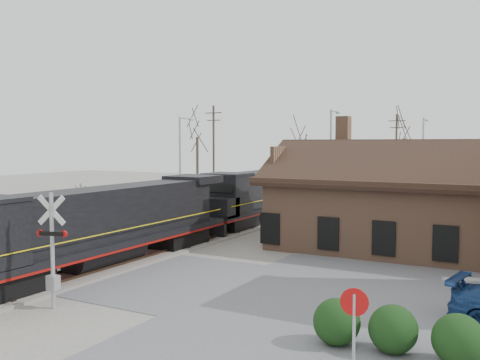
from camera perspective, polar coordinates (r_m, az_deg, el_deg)
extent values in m
plane|color=#A39E93|center=(27.67, -14.69, -9.14)|extent=(140.00, 140.00, 0.00)
cube|color=#5B5B5F|center=(27.66, -14.69, -9.10)|extent=(60.00, 9.00, 0.03)
cube|color=#A39E93|center=(39.69, 0.41, -4.94)|extent=(3.40, 90.00, 0.12)
cube|color=#473323|center=(40.01, -0.50, -4.70)|extent=(0.08, 90.00, 0.14)
cube|color=#473323|center=(39.34, 1.33, -4.85)|extent=(0.08, 90.00, 0.14)
cube|color=#A39E93|center=(41.99, -5.02, -4.46)|extent=(3.40, 90.00, 0.12)
cube|color=#473323|center=(42.37, -5.83, -4.24)|extent=(0.08, 90.00, 0.14)
cube|color=#473323|center=(41.58, -4.20, -4.38)|extent=(0.08, 90.00, 0.14)
cube|color=#94674C|center=(32.48, 16.79, -3.65)|extent=(14.00, 8.00, 4.00)
cube|color=black|center=(32.27, 16.86, 0.05)|extent=(15.20, 9.20, 0.30)
cube|color=black|center=(29.97, 16.00, 1.69)|extent=(15.00, 4.71, 2.66)
cube|color=black|center=(34.47, 17.69, 1.94)|extent=(15.00, 4.71, 2.66)
cube|color=#94674C|center=(34.68, 10.97, 4.88)|extent=(0.80, 0.80, 2.20)
cube|color=black|center=(23.90, -24.17, -10.19)|extent=(2.32, 3.71, 0.93)
cube|color=black|center=(32.44, -6.83, -6.18)|extent=(2.32, 3.71, 0.93)
cube|color=black|center=(27.70, -14.16, -6.46)|extent=(2.78, 18.56, 0.32)
cube|color=maroon|center=(27.74, -14.15, -6.88)|extent=(2.80, 18.56, 0.11)
cube|color=black|center=(28.33, -12.61, -3.26)|extent=(2.41, 13.46, 2.60)
cube|color=black|center=(38.27, -0.71, -4.59)|extent=(2.32, 3.71, 0.93)
cube|color=black|center=(49.04, 6.24, -2.72)|extent=(2.32, 3.71, 0.93)
cube|color=black|center=(43.48, 3.20, -2.57)|extent=(2.78, 18.56, 0.32)
cube|color=maroon|center=(43.50, 3.20, -2.84)|extent=(2.80, 18.56, 0.11)
cube|color=black|center=(44.38, 3.86, -0.58)|extent=(2.41, 13.46, 2.60)
cube|color=black|center=(37.28, -1.34, -1.44)|extent=(2.78, 2.60, 2.60)
cube|color=black|center=(36.01, -2.60, -2.90)|extent=(2.78, 1.67, 1.30)
cube|color=black|center=(35.42, -3.38, -5.29)|extent=(2.60, 0.25, 0.93)
cylinder|color=#A5A8AD|center=(21.31, -19.38, -7.15)|extent=(0.15, 0.15, 4.38)
cube|color=silver|center=(21.08, -19.47, -3.05)|extent=(1.11, 0.35, 1.15)
cube|color=silver|center=(21.08, -19.47, -3.05)|extent=(1.11, 0.35, 1.15)
cube|color=black|center=(21.20, -19.42, -5.40)|extent=(0.99, 0.42, 0.16)
cylinder|color=#B20C0C|center=(21.46, -20.54, -5.32)|extent=(0.27, 0.15, 0.26)
cylinder|color=#B20C0C|center=(20.94, -18.27, -5.49)|extent=(0.27, 0.15, 0.26)
cube|color=#A5A8AD|center=(21.57, -19.30, -10.29)|extent=(0.44, 0.33, 0.55)
cylinder|color=#A5A8AD|center=(34.12, -16.57, -3.48)|extent=(0.13, 0.13, 3.76)
cube|color=silver|center=(33.97, -16.62, -1.28)|extent=(0.98, 0.11, 0.98)
cube|color=silver|center=(33.97, -16.62, -1.28)|extent=(0.98, 0.11, 0.98)
cube|color=black|center=(34.05, -16.59, -2.54)|extent=(0.86, 0.21, 0.14)
cylinder|color=#B20C0C|center=(33.77, -16.05, -2.58)|extent=(0.23, 0.10, 0.23)
cylinder|color=#B20C0C|center=(34.33, -17.13, -2.50)|extent=(0.23, 0.10, 0.23)
cube|color=#A5A8AD|center=(34.26, -16.54, -5.20)|extent=(0.38, 0.28, 0.47)
cylinder|color=#A5A8AD|center=(14.71, 12.05, -16.19)|extent=(0.09, 0.09, 2.34)
cylinder|color=#B20C0C|center=(14.40, 12.10, -12.62)|extent=(0.74, 0.13, 0.74)
sphere|color=black|center=(17.24, 10.27, -14.67)|extent=(1.45, 1.45, 1.45)
sphere|color=black|center=(16.98, 16.02, -15.05)|extent=(1.45, 1.45, 1.45)
sphere|color=black|center=(16.70, 22.26, -15.51)|extent=(1.46, 1.46, 1.46)
cylinder|color=#A5A8AD|center=(44.91, -6.41, 1.38)|extent=(0.18, 0.18, 8.39)
cylinder|color=#A5A8AD|center=(45.65, -5.80, 6.57)|extent=(0.12, 1.80, 0.12)
cube|color=#A5A8AD|center=(46.31, -5.23, 6.41)|extent=(0.25, 0.50, 0.12)
cylinder|color=#A5A8AD|center=(41.74, 9.63, 1.42)|extent=(0.18, 0.18, 8.77)
cylinder|color=#A5A8AD|center=(42.62, 10.10, 7.22)|extent=(0.12, 1.80, 0.12)
cube|color=#A5A8AD|center=(43.37, 10.44, 7.03)|extent=(0.25, 0.50, 0.12)
cylinder|color=#A5A8AD|center=(53.16, 18.89, 1.68)|extent=(0.18, 0.18, 8.55)
cylinder|color=#A5A8AD|center=(54.06, 19.16, 6.14)|extent=(0.12, 1.80, 0.12)
cube|color=#A5A8AD|center=(54.84, 19.29, 6.00)|extent=(0.25, 0.50, 0.12)
cylinder|color=#382D23|center=(58.61, -2.83, 2.93)|extent=(0.24, 0.24, 10.27)
cube|color=#382D23|center=(58.69, -2.85, 7.16)|extent=(2.00, 0.10, 0.10)
cube|color=#382D23|center=(58.65, -2.84, 6.38)|extent=(1.60, 0.10, 0.10)
cylinder|color=#382D23|center=(65.79, 16.31, 2.60)|extent=(0.24, 0.24, 9.60)
cube|color=#382D23|center=(65.83, 16.38, 6.08)|extent=(2.00, 0.10, 0.10)
cube|color=#382D23|center=(65.80, 16.36, 5.38)|extent=(1.60, 0.10, 0.10)
cylinder|color=#382D23|center=(62.10, -4.57, 1.42)|extent=(0.32, 0.32, 6.89)
cylinder|color=#382D23|center=(64.70, 6.56, 0.85)|extent=(0.32, 0.32, 5.41)
cylinder|color=#382D23|center=(66.32, 17.06, 1.36)|extent=(0.32, 0.32, 6.74)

